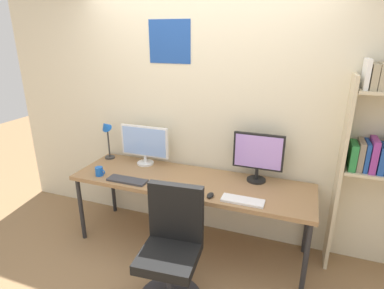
# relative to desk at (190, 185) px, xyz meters

# --- Properties ---
(ground_plane) EXTENTS (12.00, 12.00, 0.00)m
(ground_plane) POSITION_rel_desk_xyz_m (0.00, -0.60, -0.69)
(ground_plane) COLOR olive
(wall_back) EXTENTS (4.72, 0.11, 2.60)m
(wall_back) POSITION_rel_desk_xyz_m (-0.00, 0.42, 0.61)
(wall_back) COLOR beige
(wall_back) RESTS_ON ground_plane
(desk) EXTENTS (2.32, 0.68, 0.74)m
(desk) POSITION_rel_desk_xyz_m (0.00, 0.00, 0.00)
(desk) COLOR #936D47
(desk) RESTS_ON ground_plane
(office_chair) EXTENTS (0.52, 0.52, 0.99)m
(office_chair) POSITION_rel_desk_xyz_m (0.11, -0.72, -0.29)
(office_chair) COLOR #2D2D33
(office_chair) RESTS_ON ground_plane
(monitor_left) EXTENTS (0.55, 0.18, 0.42)m
(monitor_left) POSITION_rel_desk_xyz_m (-0.60, 0.21, 0.28)
(monitor_left) COLOR silver
(monitor_left) RESTS_ON desk
(monitor_right) EXTENTS (0.47, 0.18, 0.47)m
(monitor_right) POSITION_rel_desk_xyz_m (0.60, 0.21, 0.32)
(monitor_right) COLOR black
(monitor_right) RESTS_ON desk
(desk_lamp) EXTENTS (0.11, 0.16, 0.46)m
(desk_lamp) POSITION_rel_desk_xyz_m (-1.06, 0.19, 0.36)
(desk_lamp) COLOR #333333
(desk_lamp) RESTS_ON desk
(keyboard_left) EXTENTS (0.40, 0.13, 0.02)m
(keyboard_left) POSITION_rel_desk_xyz_m (-0.56, -0.23, 0.06)
(keyboard_left) COLOR #38383D
(keyboard_left) RESTS_ON desk
(keyboard_right) EXTENTS (0.36, 0.13, 0.02)m
(keyboard_right) POSITION_rel_desk_xyz_m (0.56, -0.23, 0.06)
(keyboard_right) COLOR silver
(keyboard_right) RESTS_ON desk
(computer_mouse) EXTENTS (0.06, 0.10, 0.03)m
(computer_mouse) POSITION_rel_desk_xyz_m (0.28, -0.25, 0.07)
(computer_mouse) COLOR black
(computer_mouse) RESTS_ON desk
(coffee_mug) EXTENTS (0.11, 0.08, 0.09)m
(coffee_mug) POSITION_rel_desk_xyz_m (-0.89, -0.21, 0.09)
(coffee_mug) COLOR blue
(coffee_mug) RESTS_ON desk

